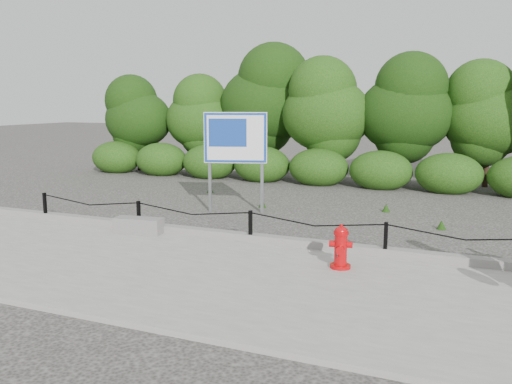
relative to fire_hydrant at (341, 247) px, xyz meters
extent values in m
plane|color=#2D2B28|center=(-1.96, 0.92, -0.42)|extent=(90.00, 90.00, 0.00)
cube|color=gray|center=(-1.96, -1.08, -0.38)|extent=(14.00, 4.00, 0.08)
cube|color=slate|center=(-1.96, 0.97, -0.27)|extent=(14.00, 0.22, 0.14)
cube|color=black|center=(-6.96, 0.92, -0.04)|extent=(0.06, 0.06, 0.60)
cube|color=black|center=(-4.46, 0.92, -0.04)|extent=(0.06, 0.06, 0.60)
cube|color=black|center=(-1.96, 0.92, -0.04)|extent=(0.06, 0.06, 0.60)
cube|color=black|center=(0.54, 0.92, -0.04)|extent=(0.06, 0.06, 0.60)
cylinder|color=black|center=(-5.71, 0.92, 0.18)|extent=(2.50, 0.02, 0.02)
cylinder|color=black|center=(-3.21, 0.92, 0.18)|extent=(2.50, 0.02, 0.02)
cylinder|color=black|center=(-0.71, 0.92, 0.18)|extent=(2.50, 0.02, 0.02)
cylinder|color=black|center=(1.79, 0.92, 0.18)|extent=(2.50, 0.02, 0.02)
cylinder|color=black|center=(-10.46, 9.52, 0.48)|extent=(0.18, 0.18, 1.80)
ellipsoid|color=#285313|center=(-10.46, 9.52, 1.74)|extent=(2.66, 2.30, 2.87)
cylinder|color=black|center=(-7.96, 9.92, 0.48)|extent=(0.18, 0.18, 1.79)
ellipsoid|color=#285313|center=(-7.96, 9.92, 1.74)|extent=(2.66, 2.30, 2.87)
cylinder|color=black|center=(-5.46, 10.32, 0.74)|extent=(0.18, 0.18, 2.31)
ellipsoid|color=#285313|center=(-5.46, 10.32, 2.36)|extent=(3.42, 2.96, 3.70)
cylinder|color=black|center=(-2.96, 9.52, 0.60)|extent=(0.18, 0.18, 2.02)
ellipsoid|color=#285313|center=(-2.96, 9.52, 2.01)|extent=(2.99, 2.59, 3.24)
cylinder|color=black|center=(-0.46, 9.92, 0.61)|extent=(0.18, 0.18, 2.06)
ellipsoid|color=#285313|center=(-0.46, 9.92, 2.06)|extent=(3.05, 2.64, 3.30)
cylinder|color=black|center=(2.04, 10.32, 0.55)|extent=(0.18, 0.18, 1.93)
ellipsoid|color=#285313|center=(2.04, 10.32, 1.90)|extent=(2.86, 2.48, 3.09)
cylinder|color=#BF070B|center=(0.00, 0.01, -0.31)|extent=(0.39, 0.39, 0.05)
cylinder|color=#BF070B|center=(0.00, 0.01, -0.03)|extent=(0.24, 0.24, 0.49)
cylinder|color=#BF070B|center=(0.00, 0.01, 0.23)|extent=(0.28, 0.28, 0.05)
ellipsoid|color=#BF070B|center=(0.00, 0.01, 0.26)|extent=(0.25, 0.25, 0.16)
cylinder|color=#BF070B|center=(0.00, 0.01, 0.35)|extent=(0.06, 0.06, 0.05)
cylinder|color=#BF070B|center=(-0.14, -0.02, 0.05)|extent=(0.11, 0.12, 0.10)
cylinder|color=#BF070B|center=(0.13, 0.03, 0.05)|extent=(0.11, 0.12, 0.10)
cylinder|color=#BF070B|center=(0.03, -0.14, -0.01)|extent=(0.16, 0.13, 0.14)
cylinder|color=slate|center=(-0.03, -0.11, -0.08)|extent=(0.01, 0.05, 0.11)
cube|color=slate|center=(-4.28, 0.67, -0.18)|extent=(1.00, 0.46, 0.31)
cube|color=slate|center=(-4.15, 3.46, 0.80)|extent=(0.09, 0.09, 2.43)
cube|color=slate|center=(-2.93, 3.85, 0.80)|extent=(0.09, 0.09, 2.43)
cube|color=white|center=(-3.52, 3.61, 1.41)|extent=(1.46, 0.52, 1.21)
cube|color=#153B98|center=(-3.51, 3.58, 1.41)|extent=(1.42, 0.47, 1.18)
cube|color=#153B98|center=(-3.69, 3.52, 1.53)|extent=(0.87, 0.29, 0.67)
camera|label=1|loc=(2.01, -8.12, 2.28)|focal=38.00mm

